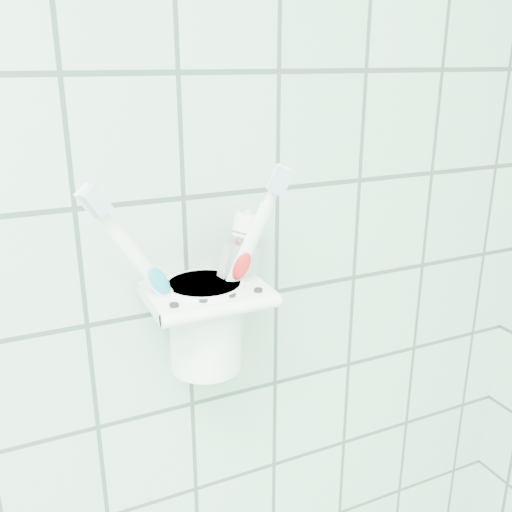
% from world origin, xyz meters
% --- Properties ---
extents(holder_bracket, '(0.11, 0.10, 0.04)m').
position_xyz_m(holder_bracket, '(0.63, 1.15, 1.28)').
color(holder_bracket, white).
rests_on(holder_bracket, wall_back).
extents(cup, '(0.08, 0.08, 0.09)m').
position_xyz_m(cup, '(0.63, 1.16, 1.25)').
color(cup, white).
rests_on(cup, holder_bracket).
extents(toothbrush_pink, '(0.11, 0.04, 0.22)m').
position_xyz_m(toothbrush_pink, '(0.64, 1.16, 1.32)').
color(toothbrush_pink, white).
rests_on(toothbrush_pink, cup).
extents(toothbrush_blue, '(0.07, 0.08, 0.21)m').
position_xyz_m(toothbrush_blue, '(0.65, 1.15, 1.32)').
color(toothbrush_blue, white).
rests_on(toothbrush_blue, cup).
extents(toothbrush_orange, '(0.07, 0.05, 0.21)m').
position_xyz_m(toothbrush_orange, '(0.63, 1.17, 1.32)').
color(toothbrush_orange, white).
rests_on(toothbrush_orange, cup).
extents(toothpaste_tube, '(0.07, 0.04, 0.16)m').
position_xyz_m(toothpaste_tube, '(0.65, 1.16, 1.30)').
color(toothpaste_tube, silver).
rests_on(toothpaste_tube, cup).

